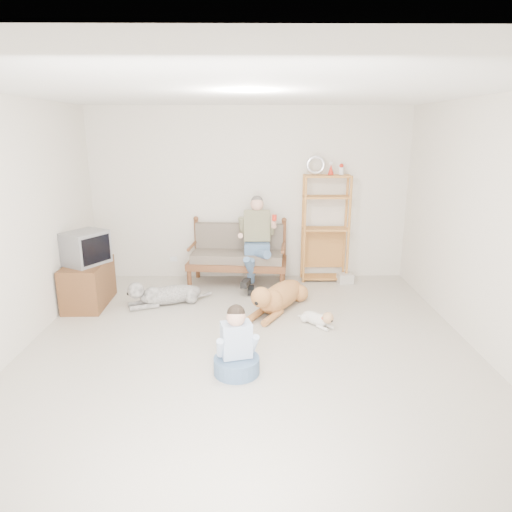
{
  "coord_description": "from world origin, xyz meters",
  "views": [
    {
      "loc": [
        0.03,
        -4.45,
        2.35
      ],
      "look_at": [
        0.08,
        1.0,
        0.83
      ],
      "focal_mm": 32.0,
      "sensor_mm": 36.0,
      "label": 1
    }
  ],
  "objects_px": {
    "loveseat": "(238,253)",
    "golden_retriever": "(277,297)",
    "etagere": "(325,227)",
    "tv_stand": "(88,284)"
  },
  "relations": [
    {
      "from": "loveseat",
      "to": "golden_retriever",
      "type": "relative_size",
      "value": 1.13
    },
    {
      "from": "loveseat",
      "to": "etagere",
      "type": "relative_size",
      "value": 0.79
    },
    {
      "from": "loveseat",
      "to": "tv_stand",
      "type": "distance_m",
      "value": 2.23
    },
    {
      "from": "loveseat",
      "to": "tv_stand",
      "type": "xyz_separation_m",
      "value": [
        -2.04,
        -0.89,
        -0.19
      ]
    },
    {
      "from": "loveseat",
      "to": "etagere",
      "type": "height_order",
      "value": "etagere"
    },
    {
      "from": "tv_stand",
      "to": "loveseat",
      "type": "bearing_deg",
      "value": 22.64
    },
    {
      "from": "tv_stand",
      "to": "golden_retriever",
      "type": "distance_m",
      "value": 2.61
    },
    {
      "from": "loveseat",
      "to": "golden_retriever",
      "type": "xyz_separation_m",
      "value": [
        0.56,
        -1.12,
        -0.3
      ]
    },
    {
      "from": "etagere",
      "to": "golden_retriever",
      "type": "height_order",
      "value": "etagere"
    },
    {
      "from": "loveseat",
      "to": "etagere",
      "type": "xyz_separation_m",
      "value": [
        1.38,
        0.16,
        0.38
      ]
    }
  ]
}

